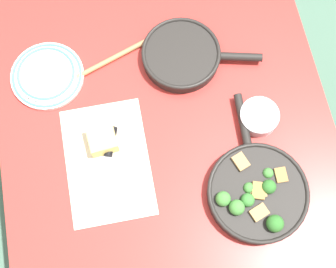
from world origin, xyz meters
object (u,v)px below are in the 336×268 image
wooden_spoon (139,45)px  dinner_plate_stack (47,75)px  cheese_block (102,139)px  skillet_eggs (182,55)px  prep_bowl_steel (259,117)px  grater_knife (108,159)px  skillet_broccoli (257,192)px

wooden_spoon → dinner_plate_stack: 0.29m
wooden_spoon → cheese_block: size_ratio=3.88×
wooden_spoon → cheese_block: (-0.28, 0.15, 0.02)m
skillet_eggs → prep_bowl_steel: size_ratio=3.16×
grater_knife → cheese_block: size_ratio=3.00×
wooden_spoon → grater_knife: bearing=-133.4°
skillet_eggs → skillet_broccoli: bearing=-62.1°
cheese_block → dinner_plate_stack: (0.23, 0.13, -0.01)m
grater_knife → prep_bowl_steel: 0.44m
skillet_broccoli → cheese_block: skillet_broccoli is taller
wooden_spoon → skillet_broccoli: bearing=-84.8°
dinner_plate_stack → prep_bowl_steel: bearing=-113.3°
wooden_spoon → prep_bowl_steel: (-0.30, -0.29, 0.01)m
dinner_plate_stack → cheese_block: bearing=-150.4°
skillet_broccoli → wooden_spoon: skillet_broccoli is taller
cheese_block → prep_bowl_steel: cheese_block is taller
skillet_eggs → wooden_spoon: (0.07, 0.12, -0.01)m
skillet_broccoli → skillet_eggs: bearing=17.4°
cheese_block → grater_knife: bearing=-175.2°
skillet_broccoli → cheese_block: bearing=62.4°
skillet_broccoli → prep_bowl_steel: (0.21, -0.06, -0.00)m
cheese_block → dinner_plate_stack: 0.27m
skillet_broccoli → wooden_spoon: (0.50, 0.23, -0.02)m
skillet_broccoli → skillet_eggs: 0.45m
skillet_eggs → wooden_spoon: size_ratio=1.07×
prep_bowl_steel → skillet_broccoli: bearing=163.9°
wooden_spoon → prep_bowl_steel: size_ratio=2.96×
skillet_eggs → cheese_block: bearing=-128.3°
skillet_broccoli → grater_knife: size_ratio=1.67×
dinner_plate_stack → prep_bowl_steel: 0.63m
cheese_block → dinner_plate_stack: cheese_block is taller
wooden_spoon → prep_bowl_steel: prep_bowl_steel is taller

